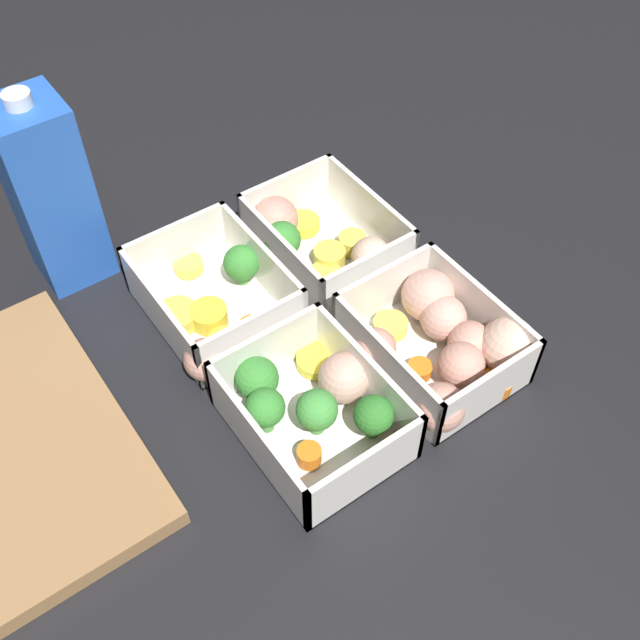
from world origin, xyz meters
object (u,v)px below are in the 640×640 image
container_near_right (316,239)px  container_far_left (315,403)px  container_near_left (447,342)px  container_far_right (214,305)px  juice_carton (51,194)px

container_near_right → container_far_left: size_ratio=1.02×
container_near_right → container_near_left: bearing=-174.3°
container_near_left → container_far_left: (0.01, 0.13, 0.00)m
container_far_left → container_far_right: (0.15, 0.01, -0.00)m
container_near_left → container_near_right: size_ratio=1.02×
container_near_right → juice_carton: 0.26m
container_near_left → juice_carton: juice_carton is taller
container_far_left → container_far_right: 0.15m
container_near_left → juice_carton: (0.31, 0.23, 0.07)m
container_near_left → container_far_left: size_ratio=1.04×
container_near_right → container_far_right: same height
container_near_right → juice_carton: bearing=58.4°
container_far_right → container_near_right: bearing=-83.0°
container_far_left → juice_carton: (0.29, 0.09, 0.07)m
container_near_left → container_far_right: same height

